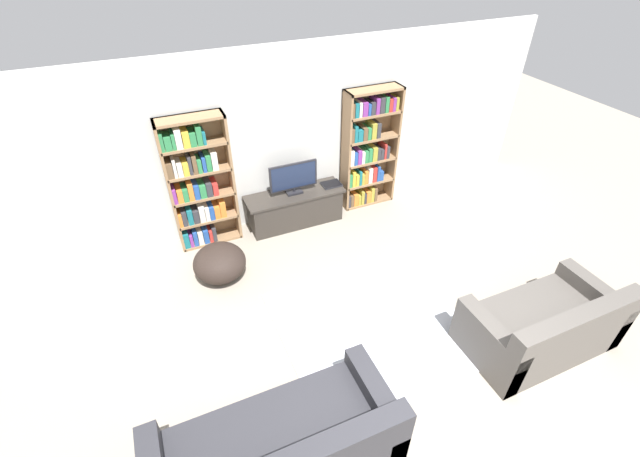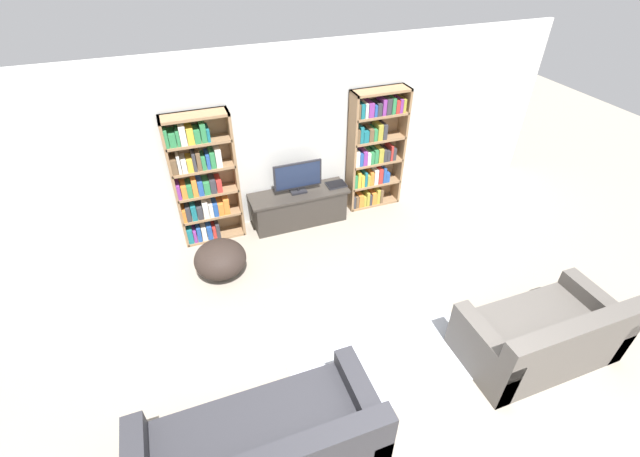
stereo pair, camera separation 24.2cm
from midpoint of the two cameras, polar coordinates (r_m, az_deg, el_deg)
name	(u,v)px [view 2 (the right image)]	position (r m, az deg, el deg)	size (l,w,h in m)	color
wall_back	(282,139)	(6.28, -3.91, 11.87)	(8.80, 0.06, 2.60)	silver
bookshelf_left	(202,181)	(6.10, -14.36, 6.11)	(0.87, 0.30, 1.91)	#93704C
bookshelf_right	(373,151)	(6.77, 8.14, 10.18)	(0.87, 0.30, 1.91)	#93704C
tv_stand	(299,207)	(6.58, -1.74, 2.85)	(1.50, 0.47, 0.53)	#332D28
television	(298,177)	(6.31, -1.87, 6.87)	(0.73, 0.16, 0.49)	black
laptop	(336,185)	(6.61, 3.21, 5.86)	(0.30, 0.22, 0.03)	#28282D
area_rug	(368,328)	(5.19, 7.77, -13.07)	(2.10, 2.00, 0.02)	#B2B7C1
couch_left_sectional	(261,450)	(4.10, -6.02, -27.31)	(2.08, 0.90, 0.79)	#2D2D33
couch_right_sofa	(541,337)	(5.32, 28.55, -12.62)	(1.65, 0.90, 0.84)	#56514C
beanbag_ottoman	(220,259)	(5.79, -11.99, -4.02)	(0.69, 0.69, 0.46)	#2D231E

